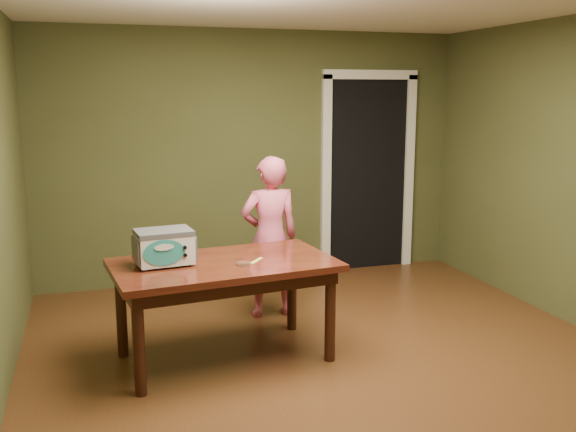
# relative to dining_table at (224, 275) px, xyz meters

# --- Properties ---
(floor) EXTENTS (5.00, 5.00, 0.00)m
(floor) POSITION_rel_dining_table_xyz_m (0.76, -0.46, -0.65)
(floor) COLOR #522C17
(floor) RESTS_ON ground
(room_shell) EXTENTS (4.52, 5.02, 2.61)m
(room_shell) POSITION_rel_dining_table_xyz_m (0.76, -0.46, 1.06)
(room_shell) COLOR #474C28
(room_shell) RESTS_ON ground
(doorway) EXTENTS (1.10, 0.66, 2.25)m
(doorway) POSITION_rel_dining_table_xyz_m (2.06, 2.33, 0.41)
(doorway) COLOR black
(doorway) RESTS_ON ground
(dining_table) EXTENTS (1.69, 1.07, 0.75)m
(dining_table) POSITION_rel_dining_table_xyz_m (0.00, 0.00, 0.00)
(dining_table) COLOR #3A120D
(dining_table) RESTS_ON floor
(toy_oven) EXTENTS (0.44, 0.32, 0.26)m
(toy_oven) POSITION_rel_dining_table_xyz_m (-0.42, 0.04, 0.24)
(toy_oven) COLOR #4C4F54
(toy_oven) RESTS_ON dining_table
(baking_pan) EXTENTS (0.10, 0.10, 0.02)m
(baking_pan) POSITION_rel_dining_table_xyz_m (0.11, -0.14, 0.11)
(baking_pan) COLOR silver
(baking_pan) RESTS_ON dining_table
(spatula) EXTENTS (0.13, 0.16, 0.01)m
(spatula) POSITION_rel_dining_table_xyz_m (0.23, -0.06, 0.10)
(spatula) COLOR #F0E968
(spatula) RESTS_ON dining_table
(child) EXTENTS (0.52, 0.34, 1.43)m
(child) POSITION_rel_dining_table_xyz_m (0.58, 0.81, 0.06)
(child) COLOR #DD5B7C
(child) RESTS_ON floor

